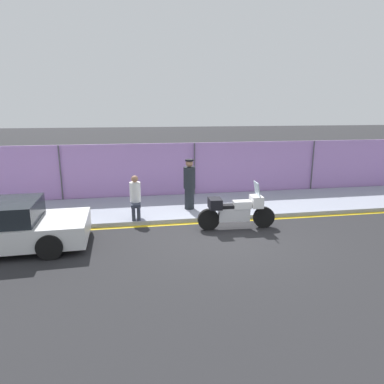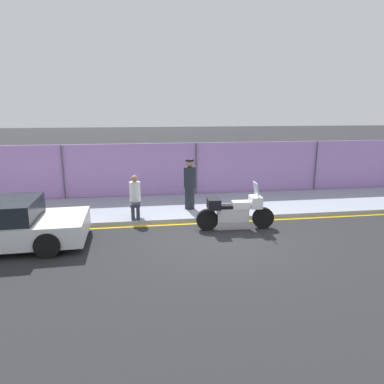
{
  "view_description": "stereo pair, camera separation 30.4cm",
  "coord_description": "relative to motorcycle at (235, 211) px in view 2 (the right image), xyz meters",
  "views": [
    {
      "loc": [
        -2.45,
        -8.81,
        3.5
      ],
      "look_at": [
        -0.52,
        2.08,
        0.8
      ],
      "focal_mm": 32.0,
      "sensor_mm": 36.0,
      "label": 1
    },
    {
      "loc": [
        -2.15,
        -8.86,
        3.5
      ],
      "look_at": [
        -0.52,
        2.08,
        0.8
      ],
      "focal_mm": 32.0,
      "sensor_mm": 36.0,
      "label": 2
    }
  ],
  "objects": [
    {
      "name": "storefront_fence",
      "position": [
        -0.52,
        4.04,
        0.53
      ],
      "size": [
        36.05,
        0.17,
        2.19
      ],
      "color": "#AD7FC6",
      "rests_on": "ground_plane"
    },
    {
      "name": "motorcycle",
      "position": [
        0.0,
        0.0,
        0.0
      ],
      "size": [
        2.33,
        0.56,
        1.42
      ],
      "rotation": [
        0.0,
        0.0,
        -0.05
      ],
      "color": "black",
      "rests_on": "ground_plane"
    },
    {
      "name": "officer_standing",
      "position": [
        -1.08,
        1.89,
        0.44
      ],
      "size": [
        0.4,
        0.4,
        1.72
      ],
      "color": "#1E2328",
      "rests_on": "sidewalk"
    },
    {
      "name": "ground_plane",
      "position": [
        -0.52,
        -0.53,
        -0.56
      ],
      "size": [
        120.0,
        120.0,
        0.0
      ],
      "primitive_type": "plane",
      "color": "#262628"
    },
    {
      "name": "sidewalk",
      "position": [
        -0.52,
        2.37,
        -0.5
      ],
      "size": [
        37.95,
        3.17,
        0.13
      ],
      "color": "#8E93A3",
      "rests_on": "ground_plane"
    },
    {
      "name": "curb_paint_stripe",
      "position": [
        -0.52,
        0.69,
        -0.56
      ],
      "size": [
        37.95,
        0.18,
        0.01
      ],
      "color": "gold",
      "rests_on": "ground_plane"
    },
    {
      "name": "fire_hydrant",
      "position": [
        -5.83,
        1.44,
        -0.13
      ],
      "size": [
        0.2,
        0.25,
        0.62
      ],
      "color": "red",
      "rests_on": "sidewalk"
    },
    {
      "name": "person_seated_on_curb",
      "position": [
        -2.92,
        1.26,
        0.31
      ],
      "size": [
        0.35,
        0.67,
        1.34
      ],
      "color": "#2D3342",
      "rests_on": "sidewalk"
    }
  ]
}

